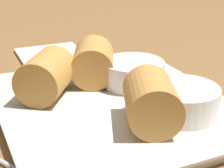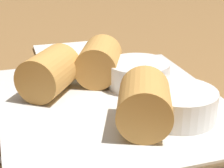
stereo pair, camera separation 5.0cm
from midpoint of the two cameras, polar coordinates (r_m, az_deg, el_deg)
The scene contains 8 objects.
table_surface at distance 43.90cm, azimuth -5.67°, elevation -7.01°, with size 180.00×140.00×2.00cm.
serving_plate at distance 45.17cm, azimuth -3.17°, elevation -3.50°, with size 29.55×26.30×1.50cm.
roll_front_left at distance 46.53cm, azimuth -12.84°, elevation 1.40°, with size 9.18×8.74×5.46cm.
roll_front_right at distance 38.76cm, azimuth 2.28°, elevation -2.41°, with size 8.88×7.82×5.46cm.
roll_back_left at distance 50.34cm, azimuth -5.72°, elevation 3.50°, with size 8.97×8.01×5.46cm.
dipping_bowl_near at distance 48.85cm, azimuth 0.34°, elevation 1.78°, with size 8.14×8.14×3.21cm.
dipping_bowl_far at distance 41.32cm, azimuth 7.26°, elevation -2.44°, with size 8.14×8.14×3.21cm.
napkin at distance 65.35cm, azimuth -11.17°, elevation 4.05°, with size 13.04×11.14×0.60cm.
Camera 1 is at (35.46, -14.11, 22.60)cm, focal length 60.00 mm.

